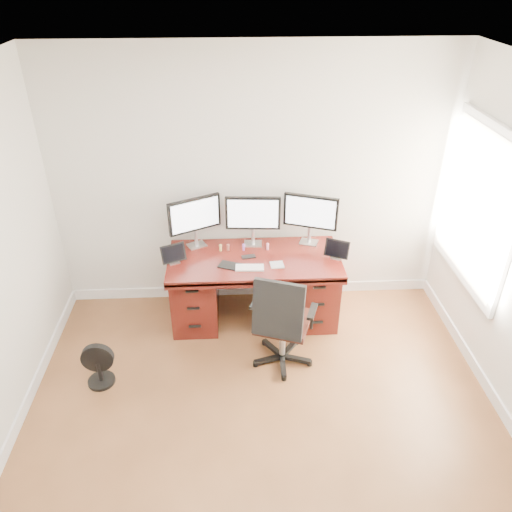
{
  "coord_description": "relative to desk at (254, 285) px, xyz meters",
  "views": [
    {
      "loc": [
        -0.21,
        -2.39,
        3.31
      ],
      "look_at": [
        0.0,
        1.5,
        0.95
      ],
      "focal_mm": 35.0,
      "sensor_mm": 36.0,
      "label": 1
    }
  ],
  "objects": [
    {
      "name": "ground",
      "position": [
        0.0,
        -1.83,
        -0.4
      ],
      "size": [
        4.5,
        4.5,
        0.0
      ],
      "primitive_type": "plane",
      "color": "brown",
      "rests_on": "ground"
    },
    {
      "name": "back_wall",
      "position": [
        0.0,
        0.42,
        0.95
      ],
      "size": [
        4.0,
        0.1,
        2.7
      ],
      "primitive_type": "cube",
      "color": "silver",
      "rests_on": "ground"
    },
    {
      "name": "desk",
      "position": [
        0.0,
        0.0,
        0.0
      ],
      "size": [
        1.7,
        0.8,
        0.75
      ],
      "color": "#49130E",
      "rests_on": "ground"
    },
    {
      "name": "office_chair",
      "position": [
        0.21,
        -0.73,
        -0.07
      ],
      "size": [
        0.68,
        0.68,
        1.01
      ],
      "rotation": [
        0.0,
        0.0,
        -0.34
      ],
      "color": "black",
      "rests_on": "ground"
    },
    {
      "name": "floor_fan",
      "position": [
        -1.43,
        -0.89,
        -0.2
      ],
      "size": [
        0.28,
        0.24,
        0.42
      ],
      "rotation": [
        0.0,
        0.0,
        0.02
      ],
      "color": "black",
      "rests_on": "ground"
    },
    {
      "name": "monitor_left",
      "position": [
        -0.58,
        0.24,
        0.68
      ],
      "size": [
        0.51,
        0.28,
        0.53
      ],
      "rotation": [
        0.0,
        0.0,
        0.47
      ],
      "color": "silver",
      "rests_on": "desk"
    },
    {
      "name": "monitor_center",
      "position": [
        -0.0,
        0.24,
        0.68
      ],
      "size": [
        0.55,
        0.15,
        0.53
      ],
      "rotation": [
        0.0,
        0.0,
        -0.07
      ],
      "color": "silver",
      "rests_on": "desk"
    },
    {
      "name": "monitor_right",
      "position": [
        0.58,
        0.24,
        0.68
      ],
      "size": [
        0.53,
        0.22,
        0.53
      ],
      "rotation": [
        0.0,
        0.0,
        -0.35
      ],
      "color": "silver",
      "rests_on": "desk"
    },
    {
      "name": "tablet_left",
      "position": [
        -0.78,
        -0.08,
        0.43
      ],
      "size": [
        0.25,
        0.16,
        0.19
      ],
      "rotation": [
        0.0,
        0.0,
        0.42
      ],
      "color": "silver",
      "rests_on": "desk"
    },
    {
      "name": "tablet_right",
      "position": [
        0.81,
        -0.08,
        0.43
      ],
      "size": [
        0.25,
        0.17,
        0.19
      ],
      "rotation": [
        0.0,
        0.0,
        -0.45
      ],
      "color": "silver",
      "rests_on": "desk"
    },
    {
      "name": "keyboard",
      "position": [
        -0.05,
        -0.22,
        0.36
      ],
      "size": [
        0.28,
        0.13,
        0.01
      ],
      "primitive_type": "cube",
      "rotation": [
        0.0,
        0.0,
        -0.05
      ],
      "color": "white",
      "rests_on": "desk"
    },
    {
      "name": "trackpad",
      "position": [
        0.21,
        -0.18,
        0.35
      ],
      "size": [
        0.14,
        0.14,
        0.01
      ],
      "primitive_type": "cube",
      "rotation": [
        0.0,
        0.0,
        0.08
      ],
      "color": "#B8BBC0",
      "rests_on": "desk"
    },
    {
      "name": "drawing_tablet",
      "position": [
        -0.24,
        -0.17,
        0.35
      ],
      "size": [
        0.25,
        0.21,
        0.01
      ],
      "primitive_type": "cube",
      "rotation": [
        0.0,
        0.0,
        -0.39
      ],
      "color": "black",
      "rests_on": "desk"
    },
    {
      "name": "phone",
      "position": [
        -0.06,
        -0.02,
        0.35
      ],
      "size": [
        0.14,
        0.09,
        0.01
      ],
      "primitive_type": "cube",
      "rotation": [
        0.0,
        0.0,
        0.15
      ],
      "color": "black",
      "rests_on": "desk"
    },
    {
      "name": "figurine_yellow",
      "position": [
        -0.33,
        0.12,
        0.39
      ],
      "size": [
        0.03,
        0.03,
        0.08
      ],
      "color": "#E7D16A",
      "rests_on": "desk"
    },
    {
      "name": "figurine_brown",
      "position": [
        -0.26,
        0.12,
        0.39
      ],
      "size": [
        0.03,
        0.03,
        0.08
      ],
      "color": "brown",
      "rests_on": "desk"
    },
    {
      "name": "figurine_purple",
      "position": [
        -0.1,
        0.12,
        0.39
      ],
      "size": [
        0.03,
        0.03,
        0.08
      ],
      "color": "#9F5FCA",
      "rests_on": "desk"
    },
    {
      "name": "figurine_pink",
      "position": [
        0.14,
        0.12,
        0.39
      ],
      "size": [
        0.03,
        0.03,
        0.08
      ],
      "color": "pink",
      "rests_on": "desk"
    }
  ]
}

